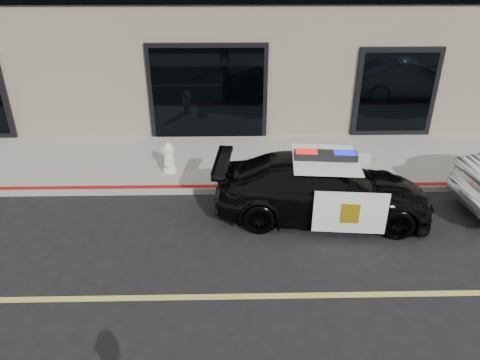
{
  "coord_description": "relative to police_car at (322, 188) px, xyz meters",
  "views": [
    {
      "loc": [
        -0.34,
        -5.3,
        4.75
      ],
      "look_at": [
        -0.17,
        2.2,
        1.0
      ],
      "focal_mm": 32.0,
      "sensor_mm": 36.0,
      "label": 1
    }
  ],
  "objects": [
    {
      "name": "sidewalk_n",
      "position": [
        -1.54,
        2.76,
        -0.58
      ],
      "size": [
        60.0,
        3.5,
        0.15
      ],
      "primitive_type": "cube",
      "color": "gray",
      "rests_on": "ground"
    },
    {
      "name": "police_car",
      "position": [
        0.0,
        0.0,
        0.0
      ],
      "size": [
        2.67,
        4.8,
        1.46
      ],
      "color": "black",
      "rests_on": "ground"
    },
    {
      "name": "ground",
      "position": [
        -1.54,
        -2.49,
        -0.65
      ],
      "size": [
        120.0,
        120.0,
        0.0
      ],
      "primitive_type": "plane",
      "color": "black",
      "rests_on": "ground"
    },
    {
      "name": "fire_hydrant",
      "position": [
        -3.42,
        1.94,
        -0.14
      ],
      "size": [
        0.35,
        0.49,
        0.77
      ],
      "color": "#FEFCCF",
      "rests_on": "sidewalk_n"
    }
  ]
}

